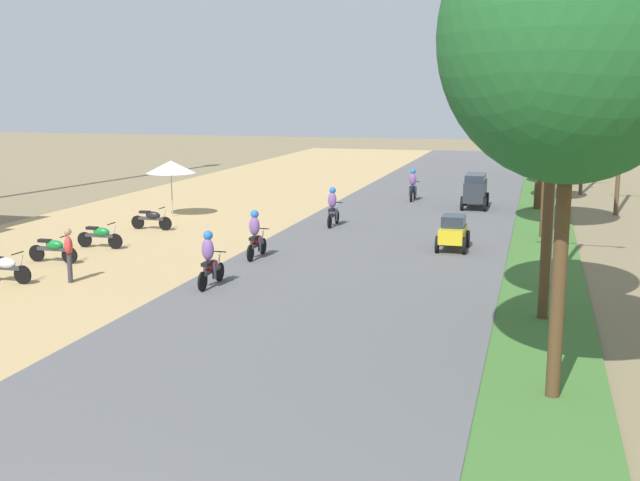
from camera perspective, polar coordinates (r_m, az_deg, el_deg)
parked_motorbike_third at (r=24.90m, az=-21.93°, el=-1.76°), size 1.80×0.54×0.94m
parked_motorbike_fourth at (r=27.28m, az=-18.80°, el=-0.52°), size 1.80×0.54×0.94m
parked_motorbike_fifth at (r=29.31m, az=-15.67°, el=0.41°), size 1.80×0.54×0.94m
parked_motorbike_sixth at (r=32.75m, az=-12.11°, el=1.62°), size 1.80×0.54×0.94m
vendor_umbrella at (r=35.87m, az=-10.77°, el=5.27°), size 2.20×2.20×2.52m
pedestrian_on_shoulder at (r=24.28m, az=-17.78°, el=-0.80°), size 0.40×0.43×1.62m
median_tree_nearest at (r=14.46m, az=17.91°, el=13.91°), size 4.64×4.64×9.02m
median_tree_second at (r=19.69m, az=16.70°, el=10.72°), size 3.94×3.94×7.64m
median_tree_third at (r=31.31m, az=16.56°, el=13.64°), size 4.60×4.60×9.60m
median_tree_fourth at (r=39.03m, az=16.07°, el=12.79°), size 2.98×2.98×9.22m
median_tree_fifth at (r=46.10m, az=16.19°, el=12.92°), size 4.01×4.01×9.85m
median_tree_sixth at (r=53.56m, az=16.04°, el=10.87°), size 3.75×3.75×8.31m
streetlamp_near at (r=23.13m, az=16.81°, el=8.39°), size 3.16×0.20×8.36m
streetlamp_mid at (r=42.10m, az=16.38°, el=9.36°), size 3.16×0.20×8.49m
utility_pole_near at (r=38.41m, az=21.14°, el=8.81°), size 1.80×0.20×9.19m
utility_pole_far at (r=45.61m, az=18.69°, el=8.44°), size 1.80×0.20×8.06m
car_hatchback_yellow at (r=28.24m, az=9.65°, el=0.68°), size 1.04×2.00×1.23m
car_van_charcoal at (r=38.50m, az=11.22°, el=3.70°), size 1.19×2.41×1.67m
motorbike_foreground_rider at (r=22.74m, az=-7.99°, el=-1.43°), size 0.54×1.80×1.66m
motorbike_ahead_second at (r=26.47m, az=-4.67°, el=0.36°), size 0.54×1.80×1.66m
motorbike_ahead_third at (r=32.76m, az=0.95°, el=2.40°), size 0.54×1.80×1.66m
motorbike_ahead_fourth at (r=40.82m, az=6.77°, el=3.98°), size 0.54×1.80×1.66m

